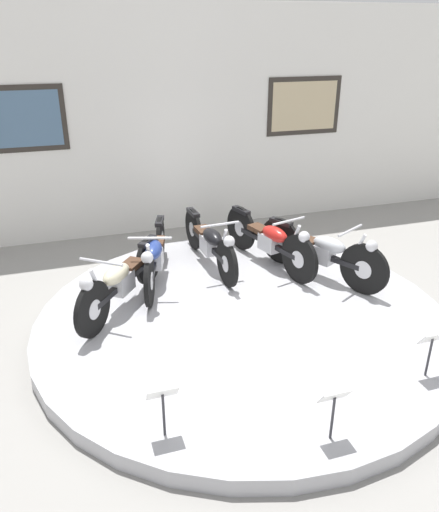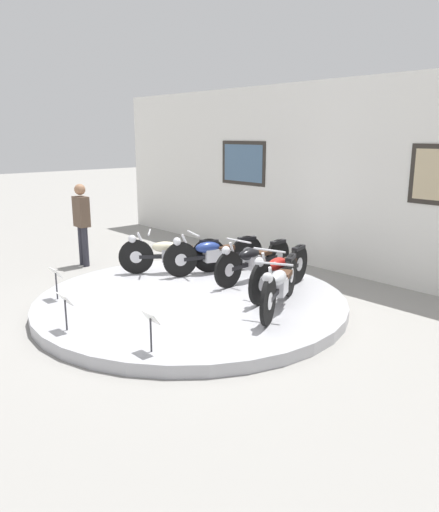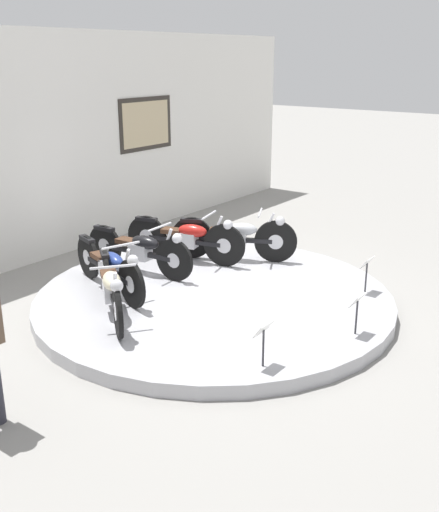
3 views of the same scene
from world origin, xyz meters
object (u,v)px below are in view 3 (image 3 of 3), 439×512
Objects in this scene: info_placard_front_left at (264,335)px; info_placard_front_centre at (357,305)px; motorcycle_blue at (110,266)px; info_placard_front_right at (367,267)px; motorcycle_cream at (111,287)px; motorcycle_black at (140,249)px; motorcycle_silver at (236,236)px; motorcycle_red at (187,237)px.

info_placard_front_left and info_placard_front_centre have the same top height.
motorcycle_blue reaches higher than info_placard_front_right.
motorcycle_cream is 0.82× the size of motorcycle_black.
motorcycle_blue is 2.25m from motorcycle_silver.
motorcycle_black reaches higher than info_placard_front_left.
info_placard_front_left is 1.00× the size of info_placard_front_right.
motorcycle_silver is at bearing -30.98° from motorcycle_black.
motorcycle_blue is at bearing 80.33° from info_placard_front_left.
info_placard_front_centre is (-1.34, -2.70, -0.03)m from motorcycle_silver.
info_placard_front_right is (2.14, -2.82, -0.02)m from motorcycle_blue.
motorcycle_black is (1.35, 0.80, -0.01)m from motorcycle_cream.
motorcycle_red is at bearing -14.96° from motorcycle_black.
motorcycle_red is at bearing 52.89° from info_placard_front_left.
info_placard_front_centre is 1.00× the size of info_placard_front_right.
info_placard_front_left is at bearing 180.00° from info_placard_front_right.
motorcycle_blue is at bearing 104.19° from info_placard_front_centre.
motorcycle_red is (0.82, -0.22, 0.02)m from motorcycle_black.
motorcycle_blue is 3.54m from info_placard_front_right.
motorcycle_red is at bearing 14.99° from motorcycle_cream.
motorcycle_blue is at bearing -165.09° from motorcycle_black.
motorcycle_silver is 3.55× the size of info_placard_front_centre.
info_placard_front_left is at bearing -88.98° from motorcycle_cream.
motorcycle_red reaches higher than motorcycle_cream.
info_placard_front_left is (-1.31, -3.05, -0.01)m from motorcycle_black.
motorcycle_cream is 3.17× the size of info_placard_front_centre.
info_placard_front_centre is (1.31, -0.46, 0.00)m from info_placard_front_left.
motorcycle_red is at bearing 75.85° from info_placard_front_centre.
motorcycle_blue is 2.86m from info_placard_front_left.
motorcycle_silver is (2.69, -0.00, 0.01)m from motorcycle_cream.
motorcycle_black is 3.31m from info_placard_front_right.
motorcycle_silver reaches higher than info_placard_front_right.
motorcycle_red is (1.66, 0.00, 0.01)m from motorcycle_blue.
motorcycle_blue is 3.75× the size of info_placard_front_left.
motorcycle_cream is at bearing -131.86° from motorcycle_blue.
info_placard_front_left is at bearing -127.11° from motorcycle_red.
motorcycle_cream is at bearing 139.88° from info_placard_front_right.
motorcycle_cream is 2.25m from motorcycle_red.
info_placard_front_centre is at bearing -90.05° from motorcycle_black.
motorcycle_silver is 3.55× the size of info_placard_front_right.
info_placard_front_left and info_placard_front_right have the same top height.
motorcycle_red is at bearing 131.45° from motorcycle_silver.
motorcycle_red reaches higher than motorcycle_black.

